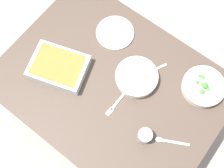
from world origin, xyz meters
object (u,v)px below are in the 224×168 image
(stew_bowl, at_px, (137,77))
(spoon_by_stew, at_px, (149,73))
(spoon_by_broccoli, at_px, (197,93))
(baking_dish, at_px, (59,67))
(broccoli_bowl, at_px, (203,86))
(side_plate, at_px, (115,33))
(fork_on_table, at_px, (116,104))
(drink_cup, at_px, (144,136))
(spoon_spare, at_px, (167,141))

(stew_bowl, xyz_separation_m, spoon_by_stew, (-0.03, -0.07, -0.03))
(spoon_by_broccoli, bearing_deg, baking_dish, 26.60)
(broccoli_bowl, distance_m, spoon_by_stew, 0.30)
(side_plate, relative_size, spoon_by_broccoli, 1.25)
(stew_bowl, distance_m, fork_on_table, 0.19)
(stew_bowl, distance_m, baking_dish, 0.43)
(drink_cup, xyz_separation_m, spoon_by_broccoli, (-0.09, -0.36, -0.03))
(stew_bowl, xyz_separation_m, fork_on_table, (0.00, 0.18, -0.03))
(baking_dish, xyz_separation_m, spoon_by_broccoli, (-0.68, -0.34, -0.03))
(side_plate, height_order, spoon_by_stew, side_plate)
(side_plate, height_order, spoon_by_broccoli, side_plate)
(spoon_by_stew, distance_m, fork_on_table, 0.26)
(broccoli_bowl, distance_m, baking_dish, 0.78)
(broccoli_bowl, bearing_deg, side_plate, 1.80)
(side_plate, xyz_separation_m, fork_on_table, (-0.26, 0.34, -0.00))
(baking_dish, height_order, side_plate, baking_dish)
(drink_cup, height_order, spoon_by_broccoli, drink_cup)
(broccoli_bowl, xyz_separation_m, fork_on_table, (0.32, 0.36, -0.03))
(side_plate, bearing_deg, spoon_by_stew, 164.28)
(baking_dish, distance_m, spoon_spare, 0.70)
(side_plate, bearing_deg, spoon_spare, 150.43)
(stew_bowl, distance_m, drink_cup, 0.32)
(stew_bowl, height_order, broccoli_bowl, broccoli_bowl)
(spoon_by_broccoli, bearing_deg, drink_cup, 75.84)
(baking_dish, distance_m, fork_on_table, 0.37)
(broccoli_bowl, bearing_deg, spoon_by_stew, 20.03)
(baking_dish, relative_size, drink_cup, 4.15)
(spoon_by_broccoli, relative_size, fork_on_table, 0.99)
(side_plate, xyz_separation_m, spoon_by_stew, (-0.30, 0.08, -0.00))
(drink_cup, relative_size, spoon_by_broccoli, 0.48)
(broccoli_bowl, height_order, side_plate, broccoli_bowl)
(spoon_by_stew, bearing_deg, spoon_spare, 139.23)
(side_plate, bearing_deg, drink_cup, 140.95)
(spoon_by_broccoli, bearing_deg, stew_bowl, 23.04)
(stew_bowl, xyz_separation_m, side_plate, (0.26, -0.16, -0.03))
(side_plate, relative_size, fork_on_table, 1.24)
(drink_cup, distance_m, fork_on_table, 0.23)
(baking_dish, height_order, spoon_spare, baking_dish)
(drink_cup, bearing_deg, fork_on_table, -12.88)
(drink_cup, height_order, side_plate, drink_cup)
(baking_dish, height_order, spoon_by_stew, baking_dish)
(side_plate, distance_m, spoon_by_stew, 0.31)
(drink_cup, relative_size, fork_on_table, 0.48)
(drink_cup, bearing_deg, spoon_by_broccoli, -104.16)
(stew_bowl, relative_size, drink_cup, 2.73)
(spoon_by_broccoli, bearing_deg, fork_on_table, 45.34)
(broccoli_bowl, bearing_deg, spoon_by_broccoli, 81.58)
(broccoli_bowl, bearing_deg, spoon_spare, 91.49)
(baking_dish, relative_size, side_plate, 1.61)
(stew_bowl, xyz_separation_m, drink_cup, (-0.22, 0.23, 0.01))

